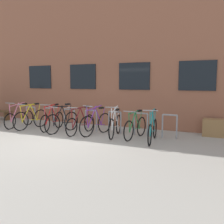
# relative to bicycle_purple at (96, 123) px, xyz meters

# --- Properties ---
(ground_plane) EXTENTS (42.00, 42.00, 0.00)m
(ground_plane) POSITION_rel_bicycle_purple_xyz_m (-0.45, -1.38, -0.40)
(ground_plane) COLOR #9E998E
(storefront_building) EXTENTS (28.00, 5.53, 6.42)m
(storefront_building) POSITION_rel_bicycle_purple_xyz_m (-0.45, 4.56, 2.81)
(storefront_building) COLOR brown
(storefront_building) RESTS_ON ground
(bike_rack) EXTENTS (6.53, 0.05, 0.81)m
(bike_rack) POSITION_rel_bicycle_purple_xyz_m (-0.51, 0.52, 0.08)
(bike_rack) COLOR gray
(bike_rack) RESTS_ON ground
(bicycle_purple) EXTENTS (0.50, 1.68, 1.08)m
(bicycle_purple) POSITION_rel_bicycle_purple_xyz_m (0.00, 0.00, 0.00)
(bicycle_purple) COLOR black
(bicycle_purple) RESTS_ON ground
(bicycle_yellow) EXTENTS (0.44, 1.72, 1.03)m
(bicycle_yellow) POSITION_rel_bicycle_purple_xyz_m (-2.92, -0.11, -0.00)
(bicycle_yellow) COLOR black
(bicycle_yellow) RESTS_ON ground
(bicycle_green) EXTENTS (0.44, 1.62, 0.97)m
(bicycle_green) POSITION_rel_bicycle_purple_xyz_m (1.46, 0.06, -0.03)
(bicycle_green) COLOR black
(bicycle_green) RESTS_ON ground
(bicycle_teal) EXTENTS (0.44, 1.74, 1.07)m
(bicycle_teal) POSITION_rel_bicycle_purple_xyz_m (2.11, -0.14, -0.02)
(bicycle_teal) COLOR black
(bicycle_teal) RESTS_ON ground
(bicycle_red) EXTENTS (0.44, 1.68, 1.05)m
(bicycle_red) POSITION_rel_bicycle_purple_xyz_m (-1.98, 0.05, -0.02)
(bicycle_red) COLOR black
(bicycle_red) RESTS_ON ground
(bicycle_pink) EXTENTS (0.44, 1.73, 1.06)m
(bicycle_pink) POSITION_rel_bicycle_purple_xyz_m (-3.62, -0.03, -0.03)
(bicycle_pink) COLOR black
(bicycle_pink) RESTS_ON ground
(bicycle_maroon) EXTENTS (0.44, 1.74, 1.02)m
(bicycle_maroon) POSITION_rel_bicycle_purple_xyz_m (-0.58, -0.09, -0.03)
(bicycle_maroon) COLOR black
(bicycle_maroon) RESTS_ON ground
(bicycle_white) EXTENTS (0.49, 1.71, 1.08)m
(bicycle_white) POSITION_rel_bicycle_purple_xyz_m (0.72, 0.05, -0.01)
(bicycle_white) COLOR black
(bicycle_white) RESTS_ON ground
(bicycle_black) EXTENTS (0.44, 1.69, 1.07)m
(bicycle_black) POSITION_rel_bicycle_purple_xyz_m (-1.35, -0.16, 0.00)
(bicycle_black) COLOR black
(bicycle_black) RESTS_ON ground
(planter_box) EXTENTS (0.70, 0.44, 0.60)m
(planter_box) POSITION_rel_bicycle_purple_xyz_m (3.80, 1.47, -0.10)
(planter_box) COLOR olive
(planter_box) RESTS_ON ground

